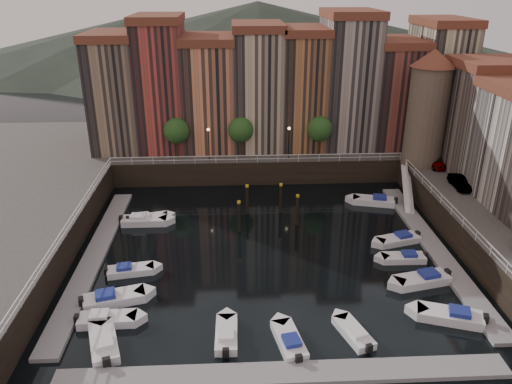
{
  "coord_description": "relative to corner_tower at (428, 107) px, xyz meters",
  "views": [
    {
      "loc": [
        -3.08,
        -42.27,
        24.17
      ],
      "look_at": [
        -0.77,
        4.0,
        4.2
      ],
      "focal_mm": 35.0,
      "sensor_mm": 36.0,
      "label": 1
    }
  ],
  "objects": [
    {
      "name": "dock_near",
      "position": [
        -20.0,
        -31.5,
        -10.02
      ],
      "size": [
        30.0,
        2.0,
        0.35
      ],
      "primitive_type": "cube",
      "color": "gray",
      "rests_on": "ground"
    },
    {
      "name": "boat_left_4",
      "position": [
        -32.35,
        -8.16,
        -9.85
      ],
      "size": [
        4.54,
        2.59,
        1.02
      ],
      "rotation": [
        0.0,
        0.0,
        0.25
      ],
      "color": "white",
      "rests_on": "ground"
    },
    {
      "name": "railings",
      "position": [
        -20.0,
        -9.62,
        -6.41
      ],
      "size": [
        36.08,
        34.04,
        0.52
      ],
      "color": "white",
      "rests_on": "ground"
    },
    {
      "name": "boat_left_2",
      "position": [
        -32.39,
        -18.48,
        -9.86
      ],
      "size": [
        4.39,
        2.22,
        0.99
      ],
      "rotation": [
        0.0,
        0.0,
        0.17
      ],
      "color": "white",
      "rests_on": "ground"
    },
    {
      "name": "quay_far",
      "position": [
        -20.0,
        11.5,
        -8.69
      ],
      "size": [
        80.0,
        20.0,
        3.0
      ],
      "primitive_type": "cube",
      "color": "black",
      "rests_on": "ground"
    },
    {
      "name": "promenade_trees",
      "position": [
        -21.33,
        3.7,
        -3.61
      ],
      "size": [
        21.2,
        3.2,
        5.2
      ],
      "color": "black",
      "rests_on": "quay_far"
    },
    {
      "name": "street_lamps",
      "position": [
        -21.0,
        2.7,
        -4.3
      ],
      "size": [
        10.36,
        0.36,
        4.18
      ],
      "color": "black",
      "rests_on": "quay_far"
    },
    {
      "name": "boat_left_1",
      "position": [
        -32.95,
        -22.77,
        -9.8
      ],
      "size": [
        5.27,
        3.1,
        1.18
      ],
      "rotation": [
        0.0,
        0.0,
        0.27
      ],
      "color": "white",
      "rests_on": "ground"
    },
    {
      "name": "boat_right_0",
      "position": [
        -6.6,
        -26.34,
        -9.8
      ],
      "size": [
        5.23,
        3.33,
        1.18
      ],
      "rotation": [
        0.0,
        0.0,
        2.81
      ],
      "color": "white",
      "rests_on": "ground"
    },
    {
      "name": "dock_right",
      "position": [
        -3.8,
        -15.5,
        -10.02
      ],
      "size": [
        2.0,
        28.0,
        0.35
      ],
      "primitive_type": "cube",
      "color": "gray",
      "rests_on": "ground"
    },
    {
      "name": "boat_left_3",
      "position": [
        -32.71,
        -8.73,
        -9.81
      ],
      "size": [
        5.01,
        1.84,
        1.15
      ],
      "rotation": [
        0.0,
        0.0,
        -0.0
      ],
      "color": "white",
      "rests_on": "ground"
    },
    {
      "name": "boat_near_0",
      "position": [
        -32.46,
        -28.12,
        -9.81
      ],
      "size": [
        3.18,
        5.1,
        1.14
      ],
      "rotation": [
        0.0,
        0.0,
        1.89
      ],
      "color": "white",
      "rests_on": "ground"
    },
    {
      "name": "car_a",
      "position": [
        1.28,
        -1.14,
        -6.45
      ],
      "size": [
        2.26,
        4.53,
        1.48
      ],
      "primitive_type": "imported",
      "rotation": [
        0.0,
        0.0,
        0.12
      ],
      "color": "gray",
      "rests_on": "quay_right"
    },
    {
      "name": "boat_near_1",
      "position": [
        -23.78,
        -27.63,
        -9.86
      ],
      "size": [
        1.63,
        4.36,
        1.0
      ],
      "rotation": [
        0.0,
        0.0,
        1.56
      ],
      "color": "white",
      "rests_on": "ground"
    },
    {
      "name": "boat_right_1",
      "position": [
        -6.98,
        -21.3,
        -9.8
      ],
      "size": [
        5.19,
        2.83,
        1.16
      ],
      "rotation": [
        0.0,
        0.0,
        3.36
      ],
      "color": "white",
      "rests_on": "ground"
    },
    {
      "name": "ground",
      "position": [
        -20.0,
        -14.5,
        -10.19
      ],
      "size": [
        200.0,
        200.0,
        0.0
      ],
      "primitive_type": "plane",
      "color": "black",
      "rests_on": "ground"
    },
    {
      "name": "far_terrace",
      "position": [
        -16.69,
        9.0,
        0.76
      ],
      "size": [
        48.7,
        10.3,
        17.5
      ],
      "color": "#876E56",
      "rests_on": "quay_far"
    },
    {
      "name": "mountains",
      "position": [
        -18.28,
        95.5,
        -2.28
      ],
      "size": [
        145.0,
        100.0,
        18.0
      ],
      "color": "#2D382D",
      "rests_on": "ground"
    },
    {
      "name": "car_b",
      "position": [
        1.58,
        -7.87,
        -6.53
      ],
      "size": [
        1.5,
        4.05,
        1.33
      ],
      "primitive_type": "imported",
      "rotation": [
        0.0,
        0.0,
        -0.02
      ],
      "color": "gray",
      "rests_on": "quay_right"
    },
    {
      "name": "boat_right_4",
      "position": [
        -6.71,
        -4.92,
        -9.8
      ],
      "size": [
        5.16,
        2.98,
        1.15
      ],
      "rotation": [
        0.0,
        0.0,
        2.88
      ],
      "color": "white",
      "rests_on": "ground"
    },
    {
      "name": "gangway",
      "position": [
        -2.9,
        -4.5,
        -8.28
      ],
      "size": [
        2.78,
        8.32,
        3.73
      ],
      "color": "white",
      "rests_on": "ground"
    },
    {
      "name": "dock_left",
      "position": [
        -36.2,
        -15.5,
        -10.02
      ],
      "size": [
        2.0,
        28.0,
        0.35
      ],
      "primitive_type": "cube",
      "color": "gray",
      "rests_on": "ground"
    },
    {
      "name": "boat_near_3",
      "position": [
        -14.46,
        -27.87,
        -9.87
      ],
      "size": [
        2.65,
        4.22,
        0.95
      ],
      "rotation": [
        0.0,
        0.0,
        1.89
      ],
      "color": "white",
      "rests_on": "ground"
    },
    {
      "name": "boat_right_3",
      "position": [
        -6.79,
        -14.11,
        -9.84
      ],
      "size": [
        4.69,
        2.75,
        1.05
      ],
      "rotation": [
        0.0,
        0.0,
        3.41
      ],
      "color": "white",
      "rests_on": "ground"
    },
    {
      "name": "mooring_pilings",
      "position": [
        -19.58,
        -8.56,
        -8.54
      ],
      "size": [
        6.5,
        4.73,
        3.78
      ],
      "color": "black",
      "rests_on": "ground"
    },
    {
      "name": "boat_near_2",
      "position": [
        -19.29,
        -28.53,
        -9.85
      ],
      "size": [
        2.41,
        4.6,
        1.03
      ],
      "rotation": [
        0.0,
        0.0,
        1.77
      ],
      "color": "white",
      "rests_on": "ground"
    },
    {
      "name": "corner_tower",
      "position": [
        0.0,
        0.0,
        0.0
      ],
      "size": [
        5.2,
        5.2,
        13.8
      ],
      "color": "#6B5B4C",
      "rests_on": "quay_right"
    },
    {
      "name": "boat_right_2",
      "position": [
        -7.38,
        -17.56,
        -9.87
      ],
      "size": [
        4.22,
        1.61,
        0.97
      ],
      "rotation": [
        0.0,
        0.0,
        3.12
      ],
      "color": "white",
      "rests_on": "ground"
    },
    {
      "name": "boat_left_0",
      "position": [
        -32.9,
        -25.39,
        -9.84
      ],
      "size": [
        4.63,
        1.82,
        1.06
      ],
      "rotation": [
        0.0,
        0.0,
        0.03
      ],
      "color": "white",
      "rests_on": "ground"
    }
  ]
}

